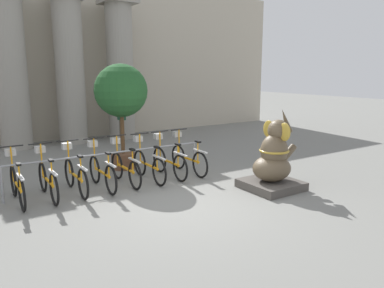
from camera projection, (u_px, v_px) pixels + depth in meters
The scene contains 17 objects.
ground_plane at pixel (184, 203), 7.42m from camera, with size 60.00×60.00×0.00m, color slate.
building_facade at pixel (62, 59), 13.92m from camera, with size 20.00×0.20×6.00m.
column_left at pixel (11, 70), 12.16m from camera, with size 1.24×1.24×5.16m.
column_middle at pixel (70, 70), 13.17m from camera, with size 1.24×1.24×5.16m.
column_right at pixel (120, 70), 14.18m from camera, with size 1.24×1.24×5.16m.
bike_rack at pixel (111, 158), 8.52m from camera, with size 4.63×0.05×0.77m.
bicycle_0 at pixel (17, 183), 7.37m from camera, with size 0.48×1.69×1.09m.
bicycle_1 at pixel (47, 179), 7.67m from camera, with size 0.48×1.69×1.09m.
bicycle_2 at pixel (75, 174), 8.01m from camera, with size 0.48×1.69×1.09m.
bicycle_3 at pixel (102, 171), 8.29m from camera, with size 0.48×1.69×1.09m.
bicycle_4 at pixel (125, 167), 8.65m from camera, with size 0.48×1.69×1.09m.
bicycle_5 at pixel (148, 164), 8.91m from camera, with size 0.48×1.69×1.09m.
bicycle_6 at pixel (169, 160), 9.25m from camera, with size 0.48×1.69×1.09m.
bicycle_7 at pixel (188, 157), 9.57m from camera, with size 0.48×1.69×1.09m.
elephant_statue at pixel (273, 162), 8.25m from camera, with size 1.15×1.15×1.80m.
person_pedestrian at pixel (121, 114), 13.29m from camera, with size 0.23×0.47×1.77m.
potted_tree at pixel (121, 95), 9.73m from camera, with size 1.39×1.39×2.77m.
Camera 1 is at (-3.71, -6.01, 2.59)m, focal length 35.00 mm.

